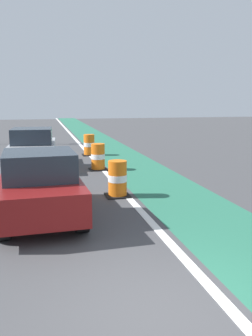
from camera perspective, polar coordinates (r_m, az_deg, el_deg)
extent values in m
plane|color=#424244|center=(5.44, 6.47, -21.69)|extent=(100.00, 100.00, 0.00)
cube|color=#286B51|center=(17.04, 0.48, 0.95)|extent=(2.50, 80.00, 0.01)
cube|color=silver|center=(16.75, -4.51, 0.75)|extent=(0.20, 80.00, 0.01)
cube|color=maroon|center=(9.22, -13.30, -3.41)|extent=(2.01, 4.18, 0.72)
cube|color=#232D38|center=(8.84, -13.42, 0.49)|extent=(1.69, 1.79, 0.64)
cylinder|color=black|center=(10.55, -18.00, -3.88)|extent=(0.31, 0.69, 0.68)
cylinder|color=black|center=(10.60, -9.11, -3.41)|extent=(0.31, 0.69, 0.68)
cylinder|color=black|center=(8.11, -18.62, -8.31)|extent=(0.31, 0.69, 0.68)
cylinder|color=black|center=(8.18, -6.97, -7.65)|extent=(0.31, 0.69, 0.68)
cube|color=#9EA0A5|center=(16.16, -14.30, 2.57)|extent=(2.06, 4.19, 0.72)
cube|color=#232D38|center=(15.83, -14.48, 4.88)|extent=(1.71, 1.81, 0.64)
cylinder|color=black|center=(17.54, -16.64, 1.89)|extent=(0.32, 0.69, 0.68)
cylinder|color=black|center=(17.43, -11.28, 2.08)|extent=(0.32, 0.69, 0.68)
cylinder|color=black|center=(15.05, -17.68, 0.42)|extent=(0.32, 0.69, 0.68)
cylinder|color=black|center=(14.92, -11.43, 0.63)|extent=(0.32, 0.69, 0.68)
cylinder|color=orange|center=(11.06, -1.33, -3.16)|extent=(0.56, 0.56, 0.42)
cylinder|color=white|center=(10.99, -1.34, -1.57)|extent=(0.57, 0.57, 0.21)
cylinder|color=orange|center=(10.92, -1.35, 0.05)|extent=(0.56, 0.56, 0.42)
cube|color=black|center=(11.11, -1.33, -4.31)|extent=(0.73, 0.73, 0.04)
cylinder|color=orange|center=(15.19, -4.38, 0.65)|extent=(0.56, 0.56, 0.42)
cylinder|color=white|center=(15.14, -4.40, 1.83)|extent=(0.57, 0.57, 0.21)
cylinder|color=orange|center=(15.10, -4.41, 3.01)|extent=(0.56, 0.56, 0.42)
cube|color=black|center=(15.24, -4.37, -0.20)|extent=(0.73, 0.73, 0.04)
cylinder|color=orange|center=(19.19, -5.76, 2.75)|extent=(0.56, 0.56, 0.42)
cylinder|color=white|center=(19.15, -5.78, 3.68)|extent=(0.57, 0.57, 0.21)
cylinder|color=orange|center=(19.11, -5.80, 4.62)|extent=(0.56, 0.56, 0.42)
cube|color=black|center=(19.22, -5.75, 2.07)|extent=(0.73, 0.73, 0.04)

